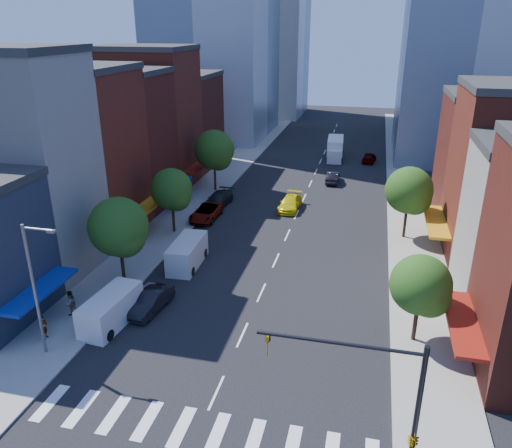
{
  "coord_description": "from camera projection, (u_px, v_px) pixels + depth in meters",
  "views": [
    {
      "loc": [
        7.65,
        -22.22,
        20.18
      ],
      "look_at": [
        -0.97,
        14.2,
        5.0
      ],
      "focal_mm": 35.0,
      "sensor_mm": 36.0,
      "label": 1
    }
  ],
  "objects": [
    {
      "name": "cargo_van_far",
      "position": [
        187.0,
        254.0,
        44.07
      ],
      "size": [
        2.42,
        5.59,
        2.35
      ],
      "rotation": [
        0.0,
        0.0,
        0.03
      ],
      "color": "silver",
      "rests_on": "ground"
    },
    {
      "name": "taxi",
      "position": [
        290.0,
        203.0,
        57.67
      ],
      "size": [
        2.37,
        5.38,
        1.54
      ],
      "primitive_type": "imported",
      "rotation": [
        0.0,
        0.0,
        -0.04
      ],
      "color": "yellow",
      "rests_on": "ground"
    },
    {
      "name": "bldg_right_3",
      "position": [
        500.0,
        161.0,
        52.99
      ],
      "size": [
        12.0,
        10.0,
        13.0
      ],
      "primitive_type": "cube",
      "color": "#501D14",
      "rests_on": "ground"
    },
    {
      "name": "traffic_car_far",
      "position": [
        369.0,
        157.0,
        77.18
      ],
      "size": [
        2.32,
        4.58,
        1.5
      ],
      "primitive_type": "imported",
      "rotation": [
        0.0,
        0.0,
        3.01
      ],
      "color": "#999999",
      "rests_on": "ground"
    },
    {
      "name": "crosswalk",
      "position": [
        199.0,
        430.0,
        26.55
      ],
      "size": [
        19.0,
        3.0,
        0.01
      ],
      "primitive_type": "cube",
      "color": "silver",
      "rests_on": "ground"
    },
    {
      "name": "tree_left_far",
      "position": [
        215.0,
        152.0,
        62.12
      ],
      "size": [
        5.0,
        5.0,
        7.75
      ],
      "color": "black",
      "rests_on": "sidewalk_left"
    },
    {
      "name": "parked_car_second",
      "position": [
        151.0,
        301.0,
        37.37
      ],
      "size": [
        2.16,
        4.76,
        1.51
      ],
      "primitive_type": "imported",
      "rotation": [
        0.0,
        0.0,
        -0.12
      ],
      "color": "black",
      "rests_on": "ground"
    },
    {
      "name": "parked_car_front",
      "position": [
        143.0,
        298.0,
        37.99
      ],
      "size": [
        1.77,
        4.03,
        1.35
      ],
      "primitive_type": "imported",
      "rotation": [
        0.0,
        0.0,
        -0.04
      ],
      "color": "silver",
      "rests_on": "ground"
    },
    {
      "name": "ground",
      "position": [
        216.0,
        393.0,
        29.25
      ],
      "size": [
        220.0,
        220.0,
        0.0
      ],
      "primitive_type": "plane",
      "color": "black",
      "rests_on": "ground"
    },
    {
      "name": "streetlight",
      "position": [
        36.0,
        283.0,
        30.69
      ],
      "size": [
        2.25,
        0.25,
        9.0
      ],
      "color": "slate",
      "rests_on": "sidewalk_left"
    },
    {
      "name": "parked_car_rear",
      "position": [
        218.0,
        199.0,
        58.83
      ],
      "size": [
        2.81,
        5.6,
        1.56
      ],
      "primitive_type": "imported",
      "rotation": [
        0.0,
        0.0,
        -0.12
      ],
      "color": "black",
      "rests_on": "ground"
    },
    {
      "name": "traffic_car_oncoming",
      "position": [
        333.0,
        177.0,
        67.39
      ],
      "size": [
        1.6,
        4.55,
        1.5
      ],
      "primitive_type": "imported",
      "rotation": [
        0.0,
        0.0,
        3.14
      ],
      "color": "black",
      "rests_on": "ground"
    },
    {
      "name": "traffic_signal",
      "position": [
        402.0,
        422.0,
        21.51
      ],
      "size": [
        7.24,
        2.24,
        8.0
      ],
      "color": "black",
      "rests_on": "sidewalk_right"
    },
    {
      "name": "bldg_left_5",
      "position": [
        175.0,
        122.0,
        73.68
      ],
      "size": [
        12.0,
        10.0,
        13.0
      ],
      "primitive_type": "cube",
      "color": "#501D14",
      "rests_on": "ground"
    },
    {
      "name": "tree_right_far",
      "position": [
        410.0,
        192.0,
        48.32
      ],
      "size": [
        4.6,
        4.6,
        7.2
      ],
      "color": "black",
      "rests_on": "sidewalk_right"
    },
    {
      "name": "pedestrian_near",
      "position": [
        44.0,
        327.0,
        33.72
      ],
      "size": [
        0.47,
        0.67,
        1.76
      ],
      "primitive_type": "imported",
      "rotation": [
        0.0,
        0.0,
        1.65
      ],
      "color": "#999999",
      "rests_on": "sidewalk_left"
    },
    {
      "name": "bldg_left_3",
      "position": [
        116.0,
        141.0,
        57.07
      ],
      "size": [
        12.0,
        8.0,
        15.0
      ],
      "primitive_type": "cube",
      "color": "#501D14",
      "rests_on": "ground"
    },
    {
      "name": "tree_left_near",
      "position": [
        120.0,
        229.0,
        39.7
      ],
      "size": [
        4.8,
        4.8,
        7.3
      ],
      "color": "black",
      "rests_on": "sidewalk_left"
    },
    {
      "name": "tree_left_mid",
      "position": [
        173.0,
        191.0,
        49.74
      ],
      "size": [
        4.2,
        4.2,
        6.65
      ],
      "color": "black",
      "rests_on": "sidewalk_left"
    },
    {
      "name": "bldg_left_1",
      "position": [
        14.0,
        168.0,
        41.17
      ],
      "size": [
        12.0,
        8.0,
        18.0
      ],
      "primitive_type": "cube",
      "color": "#B9B4AA",
      "rests_on": "ground"
    },
    {
      "name": "tree_right_near",
      "position": [
        423.0,
        288.0,
        32.34
      ],
      "size": [
        4.0,
        4.0,
        6.2
      ],
      "color": "black",
      "rests_on": "sidewalk_right"
    },
    {
      "name": "sidewalk_right",
      "position": [
        407.0,
        195.0,
        62.63
      ],
      "size": [
        5.0,
        120.0,
        0.15
      ],
      "primitive_type": "cube",
      "color": "gray",
      "rests_on": "ground"
    },
    {
      "name": "box_truck",
      "position": [
        335.0,
        149.0,
        78.95
      ],
      "size": [
        2.84,
        8.03,
        3.18
      ],
      "rotation": [
        0.0,
        0.0,
        0.06
      ],
      "color": "silver",
      "rests_on": "ground"
    },
    {
      "name": "pedestrian_far",
      "position": [
        70.0,
        303.0,
        36.51
      ],
      "size": [
        1.02,
        1.13,
        1.91
      ],
      "primitive_type": "imported",
      "rotation": [
        0.0,
        0.0,
        -1.96
      ],
      "color": "#999999",
      "rests_on": "sidewalk_left"
    },
    {
      "name": "bldg_left_2",
      "position": [
        74.0,
        155.0,
        49.22
      ],
      "size": [
        12.0,
        9.0,
        16.0
      ],
      "primitive_type": "cube",
      "color": "maroon",
      "rests_on": "ground"
    },
    {
      "name": "cargo_van_near",
      "position": [
        110.0,
        311.0,
        35.45
      ],
      "size": [
        2.64,
        5.58,
        2.3
      ],
      "rotation": [
        0.0,
        0.0,
        -0.09
      ],
      "color": "silver",
      "rests_on": "ground"
    },
    {
      "name": "bldg_left_4",
      "position": [
        147.0,
        120.0,
        64.36
      ],
      "size": [
        12.0,
        9.0,
        17.0
      ],
      "primitive_type": "cube",
      "color": "maroon",
      "rests_on": "ground"
    },
    {
      "name": "sidewalk_left",
      "position": [
        217.0,
        181.0,
        67.96
      ],
      "size": [
        5.0,
        120.0,
        0.15
      ],
      "primitive_type": "cube",
      "color": "gray",
      "rests_on": "ground"
    },
    {
      "name": "parked_car_third",
      "position": [
        206.0,
        213.0,
        54.71
      ],
      "size": [
        2.6,
        5.53,
        1.53
      ],
      "primitive_type": "imported",
      "rotation": [
        0.0,
        0.0,
        -0.01
      ],
      "color": "#999999",
      "rests_on": "ground"
    }
  ]
}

